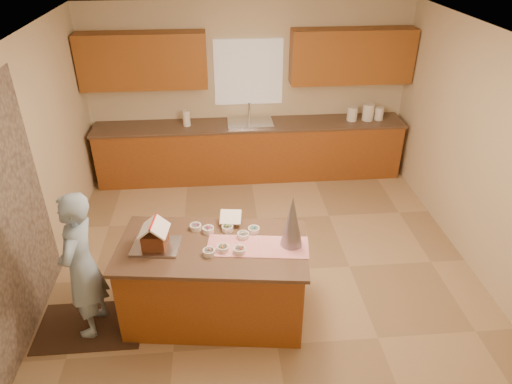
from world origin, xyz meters
TOP-DOWN VIEW (x-y plane):
  - floor at (0.00, 0.00)m, footprint 5.50×5.50m
  - ceiling at (0.00, 0.00)m, footprint 5.50×5.50m
  - wall_back at (0.00, 2.75)m, footprint 5.50×5.50m
  - wall_left at (-2.50, 0.00)m, footprint 5.50×5.50m
  - wall_right at (2.50, 0.00)m, footprint 5.50×5.50m
  - window_curtain at (0.00, 2.72)m, footprint 1.05×0.03m
  - back_counter_base at (0.00, 2.45)m, footprint 4.80×0.60m
  - back_counter_top at (0.00, 2.45)m, footprint 4.85×0.63m
  - upper_cabinet_left at (-1.55, 2.57)m, footprint 1.85×0.35m
  - upper_cabinet_right at (1.55, 2.57)m, footprint 1.85×0.35m
  - sink at (0.00, 2.45)m, footprint 0.70×0.45m
  - faucet at (0.00, 2.63)m, footprint 0.03×0.03m
  - island_base at (-0.60, -0.65)m, footprint 1.89×1.11m
  - island_top at (-0.60, -0.65)m, footprint 1.97×1.20m
  - table_runner at (-0.16, -0.71)m, footprint 1.03×0.48m
  - baking_tray at (-1.15, -0.63)m, footprint 0.50×0.39m
  - cookbook at (-0.41, -0.30)m, footprint 0.24×0.20m
  - tinsel_tree at (0.17, -0.70)m, footprint 0.24×0.24m
  - rug at (-1.91, -0.73)m, footprint 1.07×0.70m
  - boy at (-1.86, -0.73)m, footprint 0.45×0.62m
  - canister_a at (1.61, 2.45)m, footprint 0.16×0.16m
  - canister_b at (1.87, 2.45)m, footprint 0.18×0.18m
  - canister_c at (2.05, 2.45)m, footprint 0.14×0.14m
  - paper_towel at (-0.98, 2.45)m, footprint 0.11×0.11m
  - gingerbread_house at (-1.15, -0.63)m, footprint 0.30×0.31m
  - candy_bowls at (-0.48, -0.56)m, footprint 0.71×0.56m

SIDE VIEW (x-z plane):
  - floor at x=0.00m, z-range 0.00..0.00m
  - rug at x=-1.91m, z-range 0.00..0.01m
  - island_base at x=-0.60m, z-range 0.00..0.87m
  - back_counter_base at x=0.00m, z-range 0.00..0.88m
  - boy at x=-1.86m, z-range 0.01..1.59m
  - sink at x=0.00m, z-range 0.83..0.95m
  - island_top at x=-0.60m, z-range 0.87..0.91m
  - back_counter_top at x=0.00m, z-range 0.88..0.92m
  - table_runner at x=-0.16m, z-range 0.91..0.92m
  - baking_tray at x=-1.15m, z-range 0.91..0.94m
  - candy_bowls at x=-0.48m, z-range 0.91..0.97m
  - cookbook at x=-0.41m, z-range 0.96..1.05m
  - canister_c at x=2.05m, z-range 0.92..1.12m
  - canister_a at x=1.61m, z-range 0.92..1.14m
  - paper_towel at x=-0.98m, z-range 0.92..1.16m
  - gingerbread_house at x=-1.15m, z-range 0.90..1.18m
  - canister_b at x=1.87m, z-range 0.92..1.18m
  - faucet at x=0.00m, z-range 0.92..1.20m
  - tinsel_tree at x=0.17m, z-range 0.91..1.46m
  - wall_back at x=0.00m, z-range 1.35..1.35m
  - wall_left at x=-2.50m, z-range 1.35..1.35m
  - wall_right at x=2.50m, z-range 1.35..1.35m
  - window_curtain at x=0.00m, z-range 1.15..2.15m
  - upper_cabinet_left at x=-1.55m, z-range 1.50..2.30m
  - upper_cabinet_right at x=1.55m, z-range 1.50..2.30m
  - ceiling at x=0.00m, z-range 2.70..2.70m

